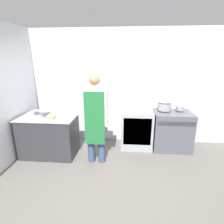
% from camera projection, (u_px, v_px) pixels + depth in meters
% --- Properties ---
extents(ground_plane, '(14.00, 14.00, 0.00)m').
position_uv_depth(ground_plane, '(103.00, 181.00, 3.01)').
color(ground_plane, '#5B5651').
extents(wall_back, '(8.00, 0.05, 2.70)m').
position_uv_depth(wall_back, '(111.00, 88.00, 4.24)').
color(wall_back, silver).
rests_on(wall_back, ground_plane).
extents(wall_left, '(0.05, 8.00, 2.70)m').
position_uv_depth(wall_left, '(19.00, 92.00, 3.73)').
color(wall_left, silver).
rests_on(wall_left, ground_plane).
extents(prep_counter, '(1.17, 0.72, 0.86)m').
position_uv_depth(prep_counter, '(50.00, 136.00, 3.77)').
color(prep_counter, '#2D2D33').
rests_on(prep_counter, ground_plane).
extents(stove, '(0.84, 0.62, 0.90)m').
position_uv_depth(stove, '(171.00, 131.00, 4.02)').
color(stove, '#4C4F56').
rests_on(stove, ground_plane).
extents(fridge_unit, '(0.71, 0.61, 0.89)m').
position_uv_depth(fridge_unit, '(136.00, 129.00, 4.11)').
color(fridge_unit, '#93999E').
rests_on(fridge_unit, ground_plane).
extents(person_cook, '(0.65, 0.24, 1.76)m').
position_uv_depth(person_cook, '(95.00, 115.00, 3.31)').
color(person_cook, '#38476B').
rests_on(person_cook, ground_plane).
extents(mixing_bowl, '(0.28, 0.28, 0.13)m').
position_uv_depth(mixing_bowl, '(46.00, 113.00, 3.66)').
color(mixing_bowl, gray).
rests_on(mixing_bowl, prep_counter).
extents(small_bowl, '(0.18, 0.18, 0.09)m').
position_uv_depth(small_bowl, '(36.00, 112.00, 3.79)').
color(small_bowl, gray).
rests_on(small_bowl, prep_counter).
extents(plastic_tub, '(0.14, 0.14, 0.09)m').
position_uv_depth(plastic_tub, '(51.00, 117.00, 3.49)').
color(plastic_tub, '#D8B266').
rests_on(plastic_tub, prep_counter).
extents(stock_pot, '(0.30, 0.30, 0.22)m').
position_uv_depth(stock_pot, '(164.00, 105.00, 3.98)').
color(stock_pot, gray).
rests_on(stock_pot, stove).
extents(sauce_pot, '(0.17, 0.17, 0.11)m').
position_uv_depth(sauce_pot, '(180.00, 108.00, 3.97)').
color(sauce_pot, gray).
rests_on(sauce_pot, stove).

